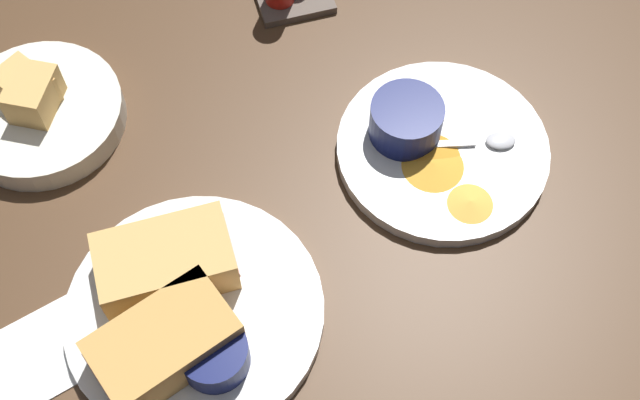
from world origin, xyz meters
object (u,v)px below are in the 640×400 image
at_px(bread_basket_rear, 39,110).
at_px(ramekin_light_gravy, 406,119).
at_px(spoon_by_dark_ramekin, 180,320).
at_px(spoon_by_gravy_ramekin, 489,141).
at_px(sandwich_half_near, 166,262).
at_px(sandwich_half_far, 164,344).
at_px(plate_chips_companion, 442,150).
at_px(plate_sandwich_main, 195,312).
at_px(ramekin_dark_sauce, 214,354).

bearing_deg(bread_basket_rear, ramekin_light_gravy, -19.64).
bearing_deg(spoon_by_dark_ramekin, spoon_by_gravy_ramekin, 16.85).
relative_size(sandwich_half_near, bread_basket_rear, 0.72).
height_order(sandwich_half_near, ramekin_light_gravy, sandwich_half_near).
bearing_deg(sandwich_half_far, spoon_by_dark_ramekin, 57.95).
xyz_separation_m(plate_chips_companion, bread_basket_rear, (-0.41, 0.16, 0.01)).
xyz_separation_m(plate_sandwich_main, ramekin_light_gravy, (0.26, 0.14, 0.03)).
xyz_separation_m(ramekin_dark_sauce, spoon_by_dark_ramekin, (-0.02, 0.05, -0.01)).
bearing_deg(spoon_by_dark_ramekin, ramekin_dark_sauce, -63.28).
relative_size(plate_sandwich_main, ramekin_dark_sauce, 3.85).
bearing_deg(plate_sandwich_main, ramekin_light_gravy, 28.01).
relative_size(sandwich_half_far, spoon_by_gravy_ramekin, 1.50).
height_order(sandwich_half_near, ramekin_dark_sauce, sandwich_half_near).
relative_size(plate_chips_companion, spoon_by_gravy_ramekin, 2.33).
distance_m(sandwich_half_far, ramekin_light_gravy, 0.34).
relative_size(plate_sandwich_main, plate_chips_companion, 1.10).
relative_size(ramekin_dark_sauce, spoon_by_dark_ramekin, 0.70).
height_order(sandwich_half_far, ramekin_light_gravy, sandwich_half_far).
height_order(plate_sandwich_main, bread_basket_rear, bread_basket_rear).
distance_m(sandwich_half_far, ramekin_dark_sauce, 0.05).
height_order(ramekin_dark_sauce, plate_chips_companion, ramekin_dark_sauce).
relative_size(ramekin_dark_sauce, bread_basket_rear, 0.36).
xyz_separation_m(ramekin_dark_sauce, ramekin_light_gravy, (0.25, 0.20, 0.01)).
height_order(plate_sandwich_main, spoon_by_gravy_ramekin, spoon_by_gravy_ramekin).
distance_m(plate_chips_companion, spoon_by_gravy_ramekin, 0.05).
xyz_separation_m(plate_sandwich_main, sandwich_half_far, (-0.03, -0.04, 0.03)).
bearing_deg(ramekin_light_gravy, spoon_by_gravy_ramekin, -25.55).
height_order(spoon_by_dark_ramekin, ramekin_light_gravy, ramekin_light_gravy).
bearing_deg(ramekin_light_gravy, bread_basket_rear, 160.36).
height_order(sandwich_half_far, spoon_by_gravy_ramekin, sandwich_half_far).
xyz_separation_m(ramekin_dark_sauce, spoon_by_gravy_ramekin, (0.34, 0.16, -0.01)).
distance_m(plate_sandwich_main, bread_basket_rear, 0.30).
bearing_deg(sandwich_half_far, plate_sandwich_main, 48.38).
bearing_deg(spoon_by_gravy_ramekin, sandwich_half_near, -171.34).
height_order(ramekin_dark_sauce, spoon_by_dark_ramekin, ramekin_dark_sauce).
xyz_separation_m(plate_sandwich_main, ramekin_dark_sauce, (0.01, -0.06, 0.03)).
height_order(sandwich_half_near, spoon_by_gravy_ramekin, sandwich_half_near).
bearing_deg(spoon_by_dark_ramekin, bread_basket_rear, 109.56).
distance_m(sandwich_half_near, plate_chips_companion, 0.32).
height_order(plate_sandwich_main, ramekin_dark_sauce, ramekin_dark_sauce).
distance_m(sandwich_half_near, sandwich_half_far, 0.08).
relative_size(plate_sandwich_main, sandwich_half_far, 1.71).
xyz_separation_m(plate_sandwich_main, spoon_by_dark_ramekin, (-0.01, -0.01, 0.01)).
xyz_separation_m(spoon_by_dark_ramekin, spoon_by_gravy_ramekin, (0.36, 0.11, 0.00)).
relative_size(sandwich_half_near, sandwich_half_far, 0.90).
bearing_deg(bread_basket_rear, spoon_by_dark_ramekin, -70.44).
xyz_separation_m(ramekin_dark_sauce, plate_chips_companion, (0.29, 0.17, -0.03)).
relative_size(sandwich_half_near, plate_chips_companion, 0.58).
bearing_deg(spoon_by_gravy_ramekin, plate_chips_companion, 167.54).
bearing_deg(ramekin_light_gravy, sandwich_half_near, -161.27).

